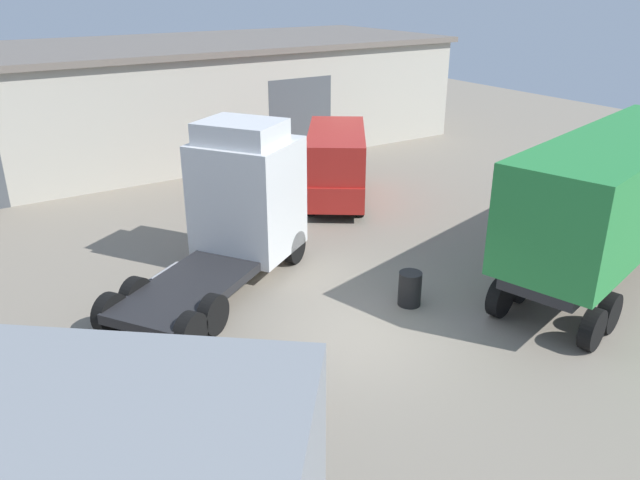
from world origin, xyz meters
name	(u,v)px	position (x,y,z in m)	size (l,w,h in m)	color
ground_plane	(360,338)	(0.00, 0.00, 0.00)	(60.00, 60.00, 0.00)	gray
warehouse_building	(113,103)	(0.00, 18.84, 2.47)	(31.97, 10.18, 4.93)	#B7B2A3
tractor_unit_white	(239,204)	(-0.63, 4.74, 1.97)	(6.60, 5.54, 4.18)	silver
container_trailer_green	(616,191)	(7.32, -1.10, 2.54)	(9.41, 4.73, 3.98)	#28843D
delivery_van_red	(336,164)	(4.91, 8.22, 1.41)	(4.57, 5.32, 2.60)	red
oil_drum	(410,289)	(2.00, 0.63, 0.44)	(0.58, 0.58, 0.88)	black
traffic_cone	(302,401)	(-2.48, -1.52, 0.25)	(0.40, 0.40, 0.55)	black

